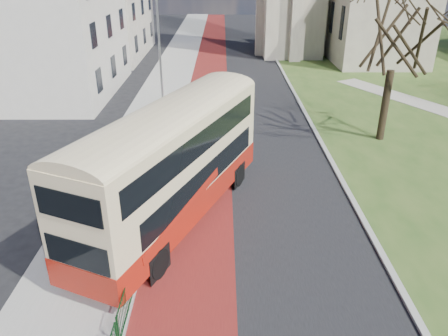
{
  "coord_description": "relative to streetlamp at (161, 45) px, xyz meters",
  "views": [
    {
      "loc": [
        0.05,
        -14.24,
        10.17
      ],
      "look_at": [
        0.11,
        2.85,
        2.0
      ],
      "focal_mm": 35.0,
      "sensor_mm": 36.0,
      "label": 1
    }
  ],
  "objects": [
    {
      "name": "pavement_west",
      "position": [
        -0.65,
        2.0,
        -4.53
      ],
      "size": [
        4.0,
        120.0,
        0.12
      ],
      "primitive_type": "cube",
      "color": "gray",
      "rests_on": "ground"
    },
    {
      "name": "bus_lane",
      "position": [
        3.15,
        2.0,
        -4.59
      ],
      "size": [
        3.4,
        120.0,
        0.01
      ],
      "primitive_type": "cube",
      "color": "#591414",
      "rests_on": "ground"
    },
    {
      "name": "street_block_near",
      "position": [
        -9.65,
        4.0,
        1.92
      ],
      "size": [
        10.3,
        14.3,
        13.0
      ],
      "color": "beige",
      "rests_on": "ground"
    },
    {
      "name": "road_carriageway",
      "position": [
        5.85,
        2.0,
        -4.59
      ],
      "size": [
        9.0,
        120.0,
        0.01
      ],
      "primitive_type": "cube",
      "color": "black",
      "rests_on": "ground"
    },
    {
      "name": "kerb_west",
      "position": [
        1.35,
        2.0,
        -4.53
      ],
      "size": [
        0.25,
        120.0,
        0.13
      ],
      "primitive_type": "cube",
      "color": "#999993",
      "rests_on": "ground"
    },
    {
      "name": "street_block_far",
      "position": [
        -9.65,
        20.0,
        1.17
      ],
      "size": [
        10.3,
        16.3,
        11.5
      ],
      "color": "#B7B09B",
      "rests_on": "ground"
    },
    {
      "name": "bus",
      "position": [
        2.39,
        -16.11,
        -1.77
      ],
      "size": [
        7.25,
        11.93,
        4.94
      ],
      "rotation": [
        0.0,
        0.0,
        -0.41
      ],
      "color": "#9E1A0E",
      "rests_on": "ground"
    },
    {
      "name": "streetlamp",
      "position": [
        0.0,
        0.0,
        0.0
      ],
      "size": [
        2.13,
        0.18,
        8.0
      ],
      "color": "gray",
      "rests_on": "pavement_west"
    },
    {
      "name": "pedestrian_railing",
      "position": [
        1.4,
        -14.0,
        -4.04
      ],
      "size": [
        0.07,
        24.0,
        1.12
      ],
      "color": "#0D3B18",
      "rests_on": "ground"
    },
    {
      "name": "ground",
      "position": [
        4.35,
        -18.0,
        -4.59
      ],
      "size": [
        160.0,
        160.0,
        0.0
      ],
      "primitive_type": "plane",
      "color": "black",
      "rests_on": "ground"
    },
    {
      "name": "kerb_east",
      "position": [
        10.45,
        4.0,
        -4.53
      ],
      "size": [
        0.25,
        80.0,
        0.13
      ],
      "primitive_type": "cube",
      "color": "#999993",
      "rests_on": "ground"
    },
    {
      "name": "winter_tree_near",
      "position": [
        14.25,
        -6.82,
        3.1
      ],
      "size": [
        9.28,
        9.28,
        11.05
      ],
      "rotation": [
        0.0,
        0.0,
        0.28
      ],
      "color": "black",
      "rests_on": "grass_green"
    }
  ]
}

